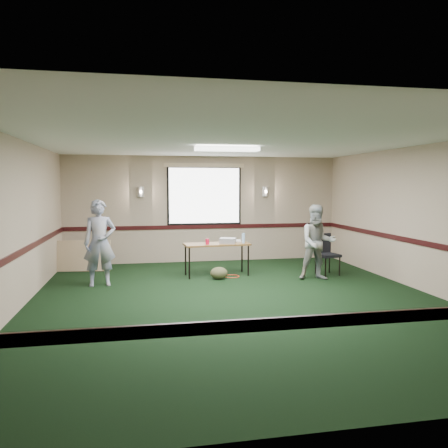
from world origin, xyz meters
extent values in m
plane|color=black|center=(0.00, 0.00, 0.00)|extent=(8.00, 8.00, 0.00)
plane|color=tan|center=(0.00, 4.00, 1.35)|extent=(7.00, 0.00, 7.00)
plane|color=tan|center=(0.00, -4.00, 1.35)|extent=(7.00, 0.00, 7.00)
plane|color=tan|center=(-3.50, 0.00, 1.35)|extent=(0.00, 8.00, 8.00)
plane|color=tan|center=(3.50, 0.00, 1.35)|extent=(0.00, 8.00, 8.00)
plane|color=silver|center=(0.00, 0.00, 2.70)|extent=(8.00, 8.00, 0.00)
cube|color=black|center=(0.00, 3.98, 0.90)|extent=(7.00, 0.03, 0.10)
cube|color=black|center=(0.00, -3.98, 0.90)|extent=(7.00, 0.03, 0.10)
cube|color=black|center=(-3.48, 0.00, 0.90)|extent=(0.03, 8.00, 0.10)
cube|color=black|center=(3.48, 0.00, 0.90)|extent=(0.03, 8.00, 0.10)
cube|color=black|center=(0.00, 3.98, 1.70)|extent=(1.90, 0.01, 1.50)
cube|color=white|center=(0.00, 3.97, 1.70)|extent=(1.80, 0.02, 1.40)
cube|color=#CFB291|center=(0.00, 3.97, 2.47)|extent=(2.05, 0.08, 0.10)
cylinder|color=silver|center=(-1.60, 3.94, 1.80)|extent=(0.16, 0.16, 0.25)
cylinder|color=silver|center=(1.60, 3.94, 1.80)|extent=(0.16, 0.16, 0.25)
cube|color=white|center=(0.00, 1.00, 2.64)|extent=(1.20, 0.32, 0.08)
cube|color=#563318|center=(0.00, 2.16, 0.69)|extent=(1.45, 0.67, 0.04)
cylinder|color=black|center=(-0.63, 1.88, 0.33)|extent=(0.03, 0.03, 0.67)
cylinder|color=black|center=(0.67, 1.98, 0.33)|extent=(0.03, 0.03, 0.67)
cylinder|color=black|center=(-0.66, 2.33, 0.33)|extent=(0.03, 0.03, 0.67)
cylinder|color=black|center=(0.63, 2.43, 0.33)|extent=(0.03, 0.03, 0.67)
cube|color=gray|center=(0.25, 2.15, 0.76)|extent=(0.41, 0.38, 0.11)
cube|color=white|center=(0.47, 2.30, 0.73)|extent=(0.18, 0.15, 0.04)
cylinder|color=red|center=(-0.22, 2.02, 0.76)|extent=(0.08, 0.08, 0.12)
cylinder|color=#89B6E1|center=(0.58, 2.08, 0.81)|extent=(0.07, 0.07, 0.22)
ellipsoid|color=#424125|center=(-0.02, 1.76, 0.13)|extent=(0.42, 0.35, 0.26)
torus|color=red|center=(0.30, 1.96, 0.01)|extent=(0.35, 0.35, 0.02)
cube|color=tan|center=(-3.00, 3.22, 0.35)|extent=(1.39, 0.36, 0.71)
cube|color=black|center=(2.40, 1.76, 0.44)|extent=(0.51, 0.51, 0.06)
cube|color=black|center=(2.36, 1.97, 0.68)|extent=(0.44, 0.13, 0.44)
cylinder|color=black|center=(2.26, 1.54, 0.20)|extent=(0.03, 0.03, 0.41)
cylinder|color=black|center=(2.62, 1.62, 0.20)|extent=(0.03, 0.03, 0.41)
cylinder|color=black|center=(2.18, 1.90, 0.20)|extent=(0.03, 0.03, 0.41)
cylinder|color=black|center=(2.54, 1.98, 0.20)|extent=(0.03, 0.03, 0.41)
imported|color=#465A9B|center=(-2.40, 1.64, 0.84)|extent=(0.66, 0.48, 1.68)
imported|color=#708CAE|center=(1.99, 1.36, 0.78)|extent=(0.84, 0.70, 1.56)
camera|label=1|loc=(-1.60, -7.10, 1.95)|focal=35.00mm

